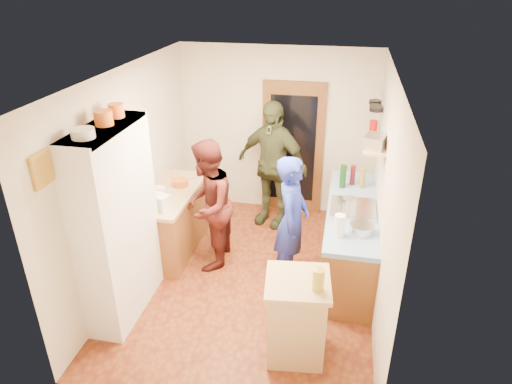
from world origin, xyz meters
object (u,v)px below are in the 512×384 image
(island_base, at_px, (296,319))
(person_back, at_px, (272,165))
(hutch_body, at_px, (117,224))
(person_left, at_px, (211,204))
(right_counter_base, at_px, (349,239))
(person_hob, at_px, (294,222))

(island_base, relative_size, person_back, 0.45)
(island_base, bearing_deg, hutch_body, 170.33)
(island_base, bearing_deg, person_left, 132.29)
(hutch_body, relative_size, island_base, 2.56)
(right_counter_base, relative_size, person_back, 1.14)
(hutch_body, height_order, person_left, hutch_body)
(person_left, bearing_deg, right_counter_base, 94.94)
(hutch_body, distance_m, island_base, 2.14)
(right_counter_base, distance_m, island_base, 1.72)
(person_left, bearing_deg, person_hob, 77.59)
(island_base, bearing_deg, person_hob, 98.71)
(right_counter_base, xyz_separation_m, person_left, (-1.78, -0.23, 0.45))
(hutch_body, bearing_deg, island_base, -9.67)
(right_counter_base, height_order, person_hob, person_hob)
(right_counter_base, xyz_separation_m, person_hob, (-0.68, -0.42, 0.41))
(person_hob, relative_size, person_back, 0.86)
(right_counter_base, height_order, person_back, person_back)
(hutch_body, distance_m, person_left, 1.31)
(person_hob, bearing_deg, person_back, 24.10)
(hutch_body, height_order, right_counter_base, hutch_body)
(right_counter_base, bearing_deg, hutch_body, -152.53)
(island_base, relative_size, person_left, 0.50)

